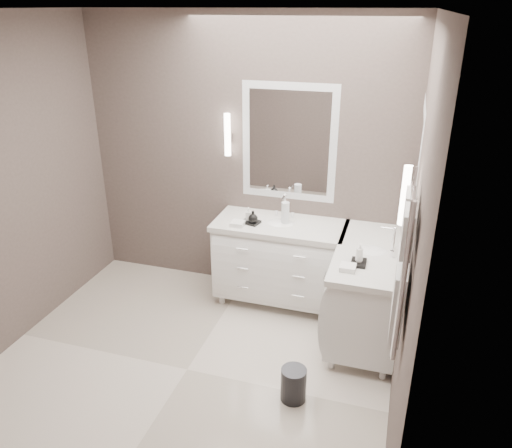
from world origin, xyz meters
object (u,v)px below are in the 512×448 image
(vanity_back, at_px, (279,257))
(vanity_right, at_px, (368,288))
(towel_ladder, at_px, (402,270))
(waste_bin, at_px, (293,384))

(vanity_back, distance_m, vanity_right, 0.93)
(vanity_back, height_order, towel_ladder, towel_ladder)
(vanity_right, relative_size, waste_bin, 4.60)
(vanity_back, xyz_separation_m, towel_ladder, (1.10, -1.63, 0.91))
(vanity_back, bearing_deg, waste_bin, -70.76)
(vanity_right, xyz_separation_m, towel_ladder, (0.23, -1.30, 0.91))
(vanity_right, relative_size, towel_ladder, 1.38)
(towel_ladder, bearing_deg, waste_bin, 152.70)
(waste_bin, bearing_deg, vanity_right, 66.21)
(vanity_back, relative_size, vanity_right, 1.00)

